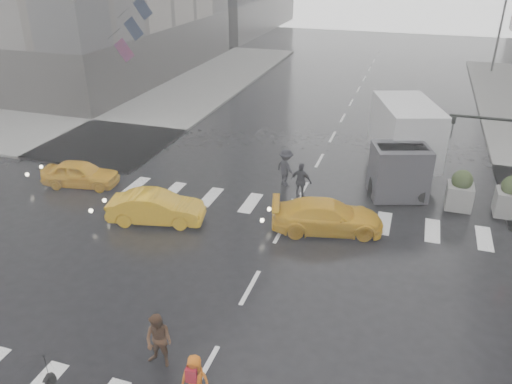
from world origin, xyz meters
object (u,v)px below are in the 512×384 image
(pedestrian_orange, at_px, (195,381))
(box_truck, at_px, (404,141))
(taxi_front, at_px, (81,174))
(taxi_mid, at_px, (156,208))
(pedestrian_brown, at_px, (159,341))

(pedestrian_orange, height_order, box_truck, box_truck)
(taxi_front, distance_m, box_truck, 16.03)
(pedestrian_orange, distance_m, taxi_front, 14.88)
(taxi_front, height_order, taxi_mid, taxi_mid)
(pedestrian_brown, distance_m, taxi_front, 13.16)
(pedestrian_orange, height_order, taxi_front, pedestrian_orange)
(pedestrian_brown, relative_size, taxi_front, 0.46)
(taxi_front, bearing_deg, taxi_mid, -121.46)
(pedestrian_brown, relative_size, box_truck, 0.25)
(pedestrian_brown, bearing_deg, box_truck, 74.36)
(pedestrian_brown, distance_m, box_truck, 16.28)
(pedestrian_brown, height_order, pedestrian_orange, pedestrian_brown)
(taxi_front, bearing_deg, pedestrian_orange, -143.59)
(pedestrian_brown, height_order, taxi_front, pedestrian_brown)
(pedestrian_brown, height_order, box_truck, box_truck)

